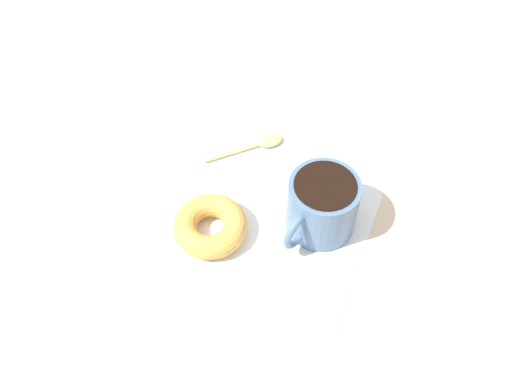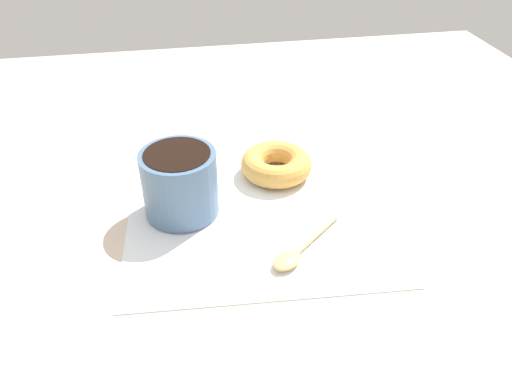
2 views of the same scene
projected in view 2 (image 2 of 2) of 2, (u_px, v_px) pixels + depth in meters
The scene contains 5 objects.
ground_plane at pixel (255, 229), 58.36cm from camera, with size 120.00×120.00×2.00cm, color beige.
napkin at pixel (256, 206), 60.00cm from camera, with size 30.15×30.15×0.30cm, color white.
coffee_cup at pixel (180, 181), 56.96cm from camera, with size 11.36×8.66×7.86cm.
donut at pixel (276, 164), 64.70cm from camera, with size 9.23×9.23×2.98cm, color gold.
spoon at pixel (295, 253), 52.47cm from camera, with size 8.64×9.74×0.90cm.
Camera 2 is at (44.20, -7.81, 36.55)cm, focal length 35.00 mm.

